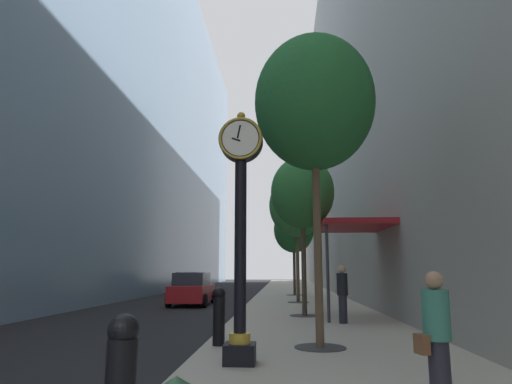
# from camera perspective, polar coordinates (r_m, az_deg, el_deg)

# --- Properties ---
(ground_plane) EXTENTS (110.00, 110.00, 0.00)m
(ground_plane) POSITION_cam_1_polar(r_m,az_deg,el_deg) (28.56, -0.16, -13.63)
(ground_plane) COLOR black
(ground_plane) RESTS_ON ground
(sidewalk_right) EXTENTS (5.54, 80.00, 0.14)m
(sidewalk_right) POSITION_cam_1_polar(r_m,az_deg,el_deg) (31.51, 5.36, -13.13)
(sidewalk_right) COLOR #ADA593
(sidewalk_right) RESTS_ON ground
(building_block_left) EXTENTS (9.00, 80.00, 31.56)m
(building_block_left) POSITION_cam_1_polar(r_m,az_deg,el_deg) (37.05, -19.03, 12.73)
(building_block_left) COLOR #758EA8
(building_block_left) RESTS_ON ground
(building_block_right) EXTENTS (9.00, 80.00, 28.25)m
(building_block_right) POSITION_cam_1_polar(r_m,az_deg,el_deg) (34.78, 17.26, 11.21)
(building_block_right) COLOR gray
(building_block_right) RESTS_ON ground
(street_clock) EXTENTS (0.84, 0.55, 4.66)m
(street_clock) POSITION_cam_1_polar(r_m,az_deg,el_deg) (8.19, -2.03, -3.57)
(street_clock) COLOR black
(street_clock) RESTS_ON sidewalk_right
(bollard_nearest) EXTENTS (0.28, 0.28, 1.25)m
(bollard_nearest) POSITION_cam_1_polar(r_m,az_deg,el_deg) (4.34, -17.17, -22.69)
(bollard_nearest) COLOR black
(bollard_nearest) RESTS_ON sidewalk_right
(bollard_third) EXTENTS (0.28, 0.28, 1.25)m
(bollard_third) POSITION_cam_1_polar(r_m,az_deg,el_deg) (10.15, -4.83, -15.57)
(bollard_third) COLOR black
(bollard_third) RESTS_ON sidewalk_right
(street_tree_near) EXTENTS (2.79, 2.79, 7.11)m
(street_tree_near) POSITION_cam_1_polar(r_m,az_deg,el_deg) (10.59, 7.56, 11.31)
(street_tree_near) COLOR #333335
(street_tree_near) RESTS_ON sidewalk_right
(street_tree_mid_near) EXTENTS (2.39, 2.39, 5.91)m
(street_tree_mid_near) POSITION_cam_1_polar(r_m,az_deg,el_deg) (16.73, 6.04, -0.12)
(street_tree_mid_near) COLOR #333335
(street_tree_mid_near) RESTS_ON sidewalk_right
(street_tree_mid_far) EXTENTS (2.91, 2.91, 6.67)m
(street_tree_mid_far) POSITION_cam_1_polar(r_m,az_deg,el_deg) (23.34, 5.30, -1.78)
(street_tree_mid_far) COLOR #333335
(street_tree_mid_far) RESTS_ON sidewalk_right
(street_tree_far) EXTENTS (2.69, 2.69, 5.86)m
(street_tree_far) POSITION_cam_1_polar(r_m,az_deg,el_deg) (29.84, 4.92, -4.91)
(street_tree_far) COLOR #333335
(street_tree_far) RESTS_ON sidewalk_right
(pedestrian_walking) EXTENTS (0.50, 0.41, 1.62)m
(pedestrian_walking) POSITION_cam_1_polar(r_m,az_deg,el_deg) (6.22, 22.37, -16.61)
(pedestrian_walking) COLOR #23232D
(pedestrian_walking) RESTS_ON sidewalk_right
(pedestrian_by_clock) EXTENTS (0.45, 0.45, 1.80)m
(pedestrian_by_clock) POSITION_cam_1_polar(r_m,az_deg,el_deg) (14.38, 11.14, -12.57)
(pedestrian_by_clock) COLOR #23232D
(pedestrian_by_clock) RESTS_ON sidewalk_right
(storefront_awning) EXTENTS (2.40, 3.60, 3.30)m
(storefront_awning) POSITION_cam_1_polar(r_m,az_deg,el_deg) (16.29, 12.35, -4.52)
(storefront_awning) COLOR maroon
(storefront_awning) RESTS_ON sidewalk_right
(car_red_near) EXTENTS (1.97, 4.27, 1.64)m
(car_red_near) POSITION_cam_1_polar(r_m,az_deg,el_deg) (23.27, -8.26, -12.38)
(car_red_near) COLOR #AD191E
(car_red_near) RESTS_ON ground
(car_grey_mid) EXTENTS (2.06, 4.54, 1.62)m
(car_grey_mid) POSITION_cam_1_polar(r_m,az_deg,el_deg) (33.07, -8.45, -11.67)
(car_grey_mid) COLOR slate
(car_grey_mid) RESTS_ON ground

